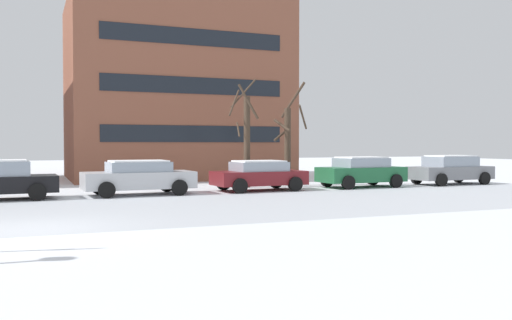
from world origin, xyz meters
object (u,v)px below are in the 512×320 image
(parked_car_silver, at_px, (139,177))
(parked_car_green, at_px, (361,172))
(parked_car_gray, at_px, (450,170))
(parked_car_maroon, at_px, (259,175))

(parked_car_silver, height_order, parked_car_green, parked_car_green)
(parked_car_green, xyz_separation_m, parked_car_gray, (5.29, -0.09, 0.01))
(parked_car_silver, xyz_separation_m, parked_car_green, (10.58, 0.02, 0.02))
(parked_car_maroon, xyz_separation_m, parked_car_gray, (10.58, -0.09, 0.06))
(parked_car_silver, bearing_deg, parked_car_green, 0.09)
(parked_car_maroon, height_order, parked_car_green, parked_car_green)
(parked_car_green, relative_size, parked_car_gray, 0.95)
(parked_car_silver, relative_size, parked_car_green, 1.06)
(parked_car_silver, height_order, parked_car_maroon, parked_car_silver)
(parked_car_silver, distance_m, parked_car_gray, 15.86)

